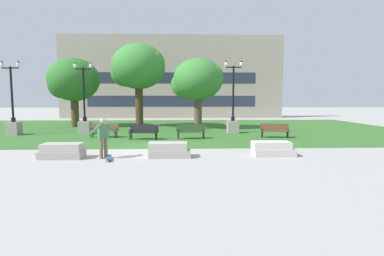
{
  "coord_description": "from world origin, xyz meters",
  "views": [
    {
      "loc": [
        1.78,
        -15.07,
        2.56
      ],
      "look_at": [
        2.27,
        -1.4,
        1.2
      ],
      "focal_mm": 28.0,
      "sensor_mm": 36.0,
      "label": 1
    }
  ],
  "objects": [
    {
      "name": "park_bench_near_left",
      "position": [
        -0.56,
        3.49,
        0.54
      ],
      "size": [
        1.86,
        0.77,
        0.9
      ],
      "color": "black",
      "rests_on": "grass_lawn"
    },
    {
      "name": "park_bench_far_right",
      "position": [
        -3.25,
        4.54,
        0.54
      ],
      "size": [
        1.85,
        0.74,
        0.9
      ],
      "color": "brown",
      "rests_on": "grass_lawn"
    },
    {
      "name": "lamp_post_right",
      "position": [
        5.56,
        6.67,
        1.08
      ],
      "size": [
        1.32,
        0.8,
        5.27
      ],
      "color": "gray",
      "rests_on": "grass_lawn"
    },
    {
      "name": "person_skateboarder",
      "position": [
        -1.55,
        -2.32,
        0.97
      ],
      "size": [
        0.88,
        1.1,
        1.71
      ],
      "color": "brown",
      "rests_on": "ground"
    },
    {
      "name": "concrete_block_right",
      "position": [
        5.85,
        -2.0,
        0.31
      ],
      "size": [
        1.84,
        0.9,
        0.64
      ],
      "color": "#BCB7B2",
      "rests_on": "ground"
    },
    {
      "name": "park_bench_far_left",
      "position": [
        7.84,
        4.03,
        0.54
      ],
      "size": [
        1.86,
        0.78,
        0.9
      ],
      "color": "brown",
      "rests_on": "grass_lawn"
    },
    {
      "name": "grass_lawn",
      "position": [
        0.0,
        10.0,
        0.01
      ],
      "size": [
        40.0,
        20.0,
        0.02
      ],
      "primitive_type": "cube",
      "color": "#336628",
      "rests_on": "ground"
    },
    {
      "name": "concrete_block_center",
      "position": [
        -3.33,
        -2.24,
        0.31
      ],
      "size": [
        1.8,
        0.9,
        0.64
      ],
      "color": "#9E9991",
      "rests_on": "ground"
    },
    {
      "name": "lamp_post_left",
      "position": [
        -5.16,
        6.62,
        1.05
      ],
      "size": [
        1.32,
        0.8,
        5.1
      ],
      "color": "gray",
      "rests_on": "grass_lawn"
    },
    {
      "name": "ground_plane",
      "position": [
        0.0,
        0.0,
        0.0
      ],
      "size": [
        140.0,
        140.0,
        0.0
      ],
      "primitive_type": "plane",
      "color": "#A3A09B"
    },
    {
      "name": "tree_near_left",
      "position": [
        3.13,
        10.0,
        4.06
      ],
      "size": [
        4.32,
        4.11,
        5.87
      ],
      "color": "brown",
      "rests_on": "grass_lawn"
    },
    {
      "name": "building_facade_distant",
      "position": [
        0.57,
        24.5,
        5.33
      ],
      "size": [
        29.01,
        1.03,
        10.68
      ],
      "color": "gray",
      "rests_on": "ground"
    },
    {
      "name": "tree_far_right",
      "position": [
        -7.8,
        12.07,
        4.14
      ],
      "size": [
        4.69,
        4.47,
        6.1
      ],
      "color": "#4C3823",
      "rests_on": "grass_lawn"
    },
    {
      "name": "concrete_block_left",
      "position": [
        1.24,
        -2.13,
        0.31
      ],
      "size": [
        1.81,
        0.9,
        0.64
      ],
      "color": "#9E9991",
      "rests_on": "ground"
    },
    {
      "name": "skateboard",
      "position": [
        -1.24,
        -2.7,
        0.09
      ],
      "size": [
        0.41,
        1.04,
        0.14
      ],
      "color": "#2D4C75",
      "rests_on": "ground"
    },
    {
      "name": "lamp_post_center",
      "position": [
        -9.91,
        6.12,
        1.05
      ],
      "size": [
        1.32,
        0.8,
        5.11
      ],
      "color": "gray",
      "rests_on": "grass_lawn"
    },
    {
      "name": "park_bench_near_right",
      "position": [
        2.37,
        3.7,
        0.54
      ],
      "size": [
        1.84,
        0.67,
        0.9
      ],
      "color": "#284723",
      "rests_on": "grass_lawn"
    },
    {
      "name": "tree_near_right",
      "position": [
        -2.03,
        11.82,
        5.27
      ],
      "size": [
        4.92,
        4.68,
        7.33
      ],
      "color": "#42301E",
      "rests_on": "grass_lawn"
    }
  ]
}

